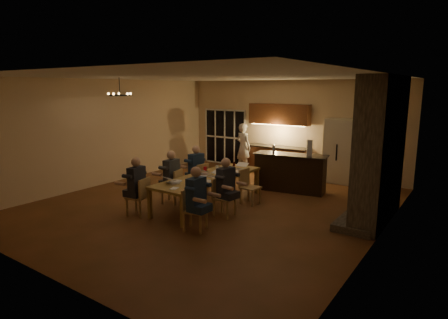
% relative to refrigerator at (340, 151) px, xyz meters
% --- Properties ---
extents(floor, '(9.00, 9.00, 0.00)m').
position_rel_refrigerator_xyz_m(floor, '(-1.90, -4.15, -1.00)').
color(floor, brown).
rests_on(floor, ground).
extents(back_wall, '(8.00, 0.04, 3.20)m').
position_rel_refrigerator_xyz_m(back_wall, '(-1.90, 0.37, 0.60)').
color(back_wall, beige).
rests_on(back_wall, ground).
extents(left_wall, '(0.04, 9.00, 3.20)m').
position_rel_refrigerator_xyz_m(left_wall, '(-5.92, -4.15, 0.60)').
color(left_wall, beige).
rests_on(left_wall, ground).
extents(right_wall, '(0.04, 9.00, 3.20)m').
position_rel_refrigerator_xyz_m(right_wall, '(2.12, -4.15, 0.60)').
color(right_wall, beige).
rests_on(right_wall, ground).
extents(ceiling, '(8.00, 9.00, 0.04)m').
position_rel_refrigerator_xyz_m(ceiling, '(-1.90, -4.15, 2.22)').
color(ceiling, white).
rests_on(ceiling, back_wall).
extents(french_doors, '(1.86, 0.08, 2.10)m').
position_rel_refrigerator_xyz_m(french_doors, '(-4.60, 0.32, 0.05)').
color(french_doors, black).
rests_on(french_doors, ground).
extents(fireplace, '(0.58, 2.50, 3.20)m').
position_rel_refrigerator_xyz_m(fireplace, '(1.80, -2.95, 0.60)').
color(fireplace, '#675E51').
rests_on(fireplace, ground).
extents(kitchenette, '(2.24, 0.68, 2.40)m').
position_rel_refrigerator_xyz_m(kitchenette, '(-2.20, 0.05, 0.20)').
color(kitchenette, brown).
rests_on(kitchenette, ground).
extents(refrigerator, '(0.90, 0.68, 2.00)m').
position_rel_refrigerator_xyz_m(refrigerator, '(0.00, 0.00, 0.00)').
color(refrigerator, beige).
rests_on(refrigerator, ground).
extents(dining_table, '(1.10, 3.31, 0.75)m').
position_rel_refrigerator_xyz_m(dining_table, '(-1.96, -4.21, -0.62)').
color(dining_table, '#B28F47').
rests_on(dining_table, ground).
extents(bar_island, '(2.14, 1.00, 1.08)m').
position_rel_refrigerator_xyz_m(bar_island, '(-0.83, -1.85, -0.46)').
color(bar_island, black).
rests_on(bar_island, ground).
extents(chair_left_near, '(0.53, 0.53, 0.89)m').
position_rel_refrigerator_xyz_m(chair_left_near, '(-2.88, -5.78, -0.55)').
color(chair_left_near, tan).
rests_on(chair_left_near, ground).
extents(chair_left_mid, '(0.53, 0.53, 0.89)m').
position_rel_refrigerator_xyz_m(chair_left_mid, '(-2.84, -4.65, -0.55)').
color(chair_left_mid, tan).
rests_on(chair_left_mid, ground).
extents(chair_left_far, '(0.49, 0.49, 0.89)m').
position_rel_refrigerator_xyz_m(chair_left_far, '(-2.80, -3.63, -0.55)').
color(chair_left_far, tan).
rests_on(chair_left_far, ground).
extents(chair_right_near, '(0.55, 0.55, 0.89)m').
position_rel_refrigerator_xyz_m(chair_right_near, '(-1.15, -5.78, -0.55)').
color(chair_right_near, tan).
rests_on(chair_right_near, ground).
extents(chair_right_mid, '(0.47, 0.47, 0.89)m').
position_rel_refrigerator_xyz_m(chair_right_mid, '(-1.15, -4.70, -0.55)').
color(chair_right_mid, tan).
rests_on(chair_right_mid, ground).
extents(chair_right_far, '(0.47, 0.47, 0.89)m').
position_rel_refrigerator_xyz_m(chair_right_far, '(-1.13, -3.56, -0.55)').
color(chair_right_far, tan).
rests_on(chair_right_far, ground).
extents(person_left_near, '(0.67, 0.67, 1.38)m').
position_rel_refrigerator_xyz_m(person_left_near, '(-2.87, -5.79, -0.31)').
color(person_left_near, '#272832').
rests_on(person_left_near, ground).
extents(person_right_near, '(0.60, 0.60, 1.38)m').
position_rel_refrigerator_xyz_m(person_right_near, '(-1.08, -5.82, -0.31)').
color(person_right_near, navy).
rests_on(person_right_near, ground).
extents(person_left_mid, '(0.63, 0.63, 1.38)m').
position_rel_refrigerator_xyz_m(person_left_mid, '(-2.82, -4.67, -0.31)').
color(person_left_mid, '#383F42').
rests_on(person_left_mid, ground).
extents(person_right_mid, '(0.68, 0.68, 1.38)m').
position_rel_refrigerator_xyz_m(person_right_mid, '(-1.13, -4.68, -0.31)').
color(person_right_mid, '#272832').
rests_on(person_right_mid, ground).
extents(person_left_far, '(0.69, 0.69, 1.38)m').
position_rel_refrigerator_xyz_m(person_left_far, '(-2.83, -3.65, -0.31)').
color(person_left_far, navy).
rests_on(person_left_far, ground).
extents(standing_person, '(0.71, 0.55, 1.71)m').
position_rel_refrigerator_xyz_m(standing_person, '(-3.33, -0.37, -0.14)').
color(standing_person, silver).
rests_on(standing_person, ground).
extents(chandelier, '(0.61, 0.61, 0.03)m').
position_rel_refrigerator_xyz_m(chandelier, '(-4.18, -5.06, 1.75)').
color(chandelier, black).
rests_on(chandelier, ceiling).
extents(laptop_a, '(0.39, 0.37, 0.23)m').
position_rel_refrigerator_xyz_m(laptop_a, '(-2.23, -5.26, -0.14)').
color(laptop_a, silver).
rests_on(laptop_a, dining_table).
extents(laptop_b, '(0.41, 0.39, 0.23)m').
position_rel_refrigerator_xyz_m(laptop_b, '(-1.70, -5.00, -0.14)').
color(laptop_b, silver).
rests_on(laptop_b, dining_table).
extents(laptop_c, '(0.34, 0.31, 0.23)m').
position_rel_refrigerator_xyz_m(laptop_c, '(-2.17, -4.13, -0.14)').
color(laptop_c, silver).
rests_on(laptop_c, dining_table).
extents(laptop_d, '(0.38, 0.36, 0.23)m').
position_rel_refrigerator_xyz_m(laptop_d, '(-1.77, -4.25, -0.14)').
color(laptop_d, silver).
rests_on(laptop_d, dining_table).
extents(laptop_e, '(0.40, 0.37, 0.23)m').
position_rel_refrigerator_xyz_m(laptop_e, '(-2.23, -3.14, -0.14)').
color(laptop_e, silver).
rests_on(laptop_e, dining_table).
extents(laptop_f, '(0.35, 0.31, 0.23)m').
position_rel_refrigerator_xyz_m(laptop_f, '(-1.71, -3.12, -0.14)').
color(laptop_f, silver).
rests_on(laptop_f, dining_table).
extents(mug_front, '(0.08, 0.08, 0.10)m').
position_rel_refrigerator_xyz_m(mug_front, '(-2.01, -4.72, -0.20)').
color(mug_front, white).
rests_on(mug_front, dining_table).
extents(mug_mid, '(0.07, 0.07, 0.10)m').
position_rel_refrigerator_xyz_m(mug_mid, '(-1.91, -3.64, -0.20)').
color(mug_mid, white).
rests_on(mug_mid, dining_table).
extents(mug_back, '(0.08, 0.08, 0.10)m').
position_rel_refrigerator_xyz_m(mug_back, '(-2.29, -3.42, -0.20)').
color(mug_back, white).
rests_on(mug_back, dining_table).
extents(redcup_near, '(0.09, 0.09, 0.12)m').
position_rel_refrigerator_xyz_m(redcup_near, '(-1.58, -5.47, -0.19)').
color(redcup_near, '#B40C1A').
rests_on(redcup_near, dining_table).
extents(redcup_mid, '(0.09, 0.09, 0.12)m').
position_rel_refrigerator_xyz_m(redcup_mid, '(-2.39, -3.82, -0.19)').
color(redcup_mid, '#B40C1A').
rests_on(redcup_mid, dining_table).
extents(can_silver, '(0.07, 0.07, 0.12)m').
position_rel_refrigerator_xyz_m(can_silver, '(-1.92, -4.93, -0.19)').
color(can_silver, '#B2B2B7').
rests_on(can_silver, dining_table).
extents(can_cola, '(0.06, 0.06, 0.12)m').
position_rel_refrigerator_xyz_m(can_cola, '(-2.12, -2.83, -0.19)').
color(can_cola, '#3F0F0C').
rests_on(can_cola, dining_table).
extents(plate_near, '(0.27, 0.27, 0.02)m').
position_rel_refrigerator_xyz_m(plate_near, '(-1.66, -4.71, -0.24)').
color(plate_near, white).
rests_on(plate_near, dining_table).
extents(plate_left, '(0.26, 0.26, 0.02)m').
position_rel_refrigerator_xyz_m(plate_left, '(-2.26, -5.11, -0.24)').
color(plate_left, white).
rests_on(plate_left, dining_table).
extents(plate_far, '(0.26, 0.26, 0.02)m').
position_rel_refrigerator_xyz_m(plate_far, '(-1.59, -3.39, -0.24)').
color(plate_far, white).
rests_on(plate_far, dining_table).
extents(notepad, '(0.20, 0.24, 0.01)m').
position_rel_refrigerator_xyz_m(notepad, '(-1.87, -5.61, -0.24)').
color(notepad, white).
rests_on(notepad, dining_table).
extents(bar_bottle, '(0.08, 0.08, 0.24)m').
position_rel_refrigerator_xyz_m(bar_bottle, '(-1.32, -1.95, 0.20)').
color(bar_bottle, '#99999E').
rests_on(bar_bottle, bar_island).
extents(bar_blender, '(0.19, 0.19, 0.45)m').
position_rel_refrigerator_xyz_m(bar_blender, '(-0.28, -1.84, 0.31)').
color(bar_blender, silver).
rests_on(bar_blender, bar_island).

